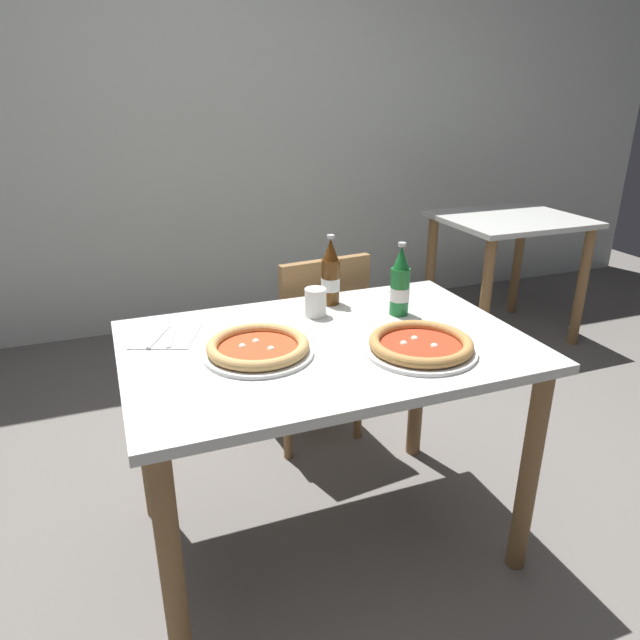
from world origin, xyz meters
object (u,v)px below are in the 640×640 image
at_px(pizza_margherita_near, 258,348).
at_px(paper_cup, 315,302).
at_px(chair_behind_table, 313,338).
at_px(pizza_marinara_far, 421,345).
at_px(beer_bottle_left, 400,285).
at_px(dining_table_main, 326,375).
at_px(beer_bottle_center, 330,275).
at_px(napkin_with_cutlery, 166,337).
at_px(dining_table_background, 508,243).

relative_size(pizza_margherita_near, paper_cup, 3.36).
distance_m(chair_behind_table, pizza_marinara_far, 0.83).
relative_size(chair_behind_table, pizza_margherita_near, 2.67).
relative_size(pizza_margherita_near, beer_bottle_left, 1.29).
relative_size(dining_table_main, chair_behind_table, 1.41).
height_order(dining_table_main, beer_bottle_center, beer_bottle_center).
bearing_deg(paper_cup, pizza_margherita_near, -139.05).
xyz_separation_m(pizza_margherita_near, beer_bottle_center, (0.35, 0.32, 0.08)).
bearing_deg(pizza_marinara_far, napkin_with_cutlery, 151.39).
distance_m(pizza_margherita_near, napkin_with_cutlery, 0.32).
distance_m(chair_behind_table, pizza_margherita_near, 0.80).
bearing_deg(beer_bottle_center, chair_behind_table, 81.04).
distance_m(dining_table_background, beer_bottle_center, 1.85).
height_order(dining_table_main, chair_behind_table, chair_behind_table).
bearing_deg(pizza_marinara_far, beer_bottle_left, 73.81).
relative_size(dining_table_main, pizza_marinara_far, 3.66).
height_order(dining_table_background, beer_bottle_center, beer_bottle_center).
distance_m(pizza_marinara_far, beer_bottle_left, 0.31).
relative_size(dining_table_main, beer_bottle_center, 4.86).
distance_m(chair_behind_table, paper_cup, 0.53).
xyz_separation_m(beer_bottle_center, napkin_with_cutlery, (-0.58, -0.10, -0.10)).
relative_size(beer_bottle_left, napkin_with_cutlery, 1.05).
height_order(beer_bottle_left, paper_cup, beer_bottle_left).
distance_m(dining_table_main, beer_bottle_center, 0.39).
bearing_deg(pizza_margherita_near, napkin_with_cutlery, 136.61).
relative_size(pizza_marinara_far, paper_cup, 3.45).
bearing_deg(napkin_with_cutlery, paper_cup, 0.74).
bearing_deg(beer_bottle_center, dining_table_main, -114.23).
xyz_separation_m(beer_bottle_left, beer_bottle_center, (-0.18, 0.18, 0.00)).
height_order(pizza_marinara_far, beer_bottle_center, beer_bottle_center).
bearing_deg(napkin_with_cutlery, chair_behind_table, 32.85).
distance_m(dining_table_main, chair_behind_table, 0.66).
bearing_deg(dining_table_background, paper_cup, -146.69).
distance_m(pizza_marinara_far, paper_cup, 0.42).
height_order(dining_table_main, dining_table_background, same).
xyz_separation_m(chair_behind_table, dining_table_background, (1.49, 0.67, 0.11)).
bearing_deg(pizza_marinara_far, dining_table_main, 143.67).
bearing_deg(napkin_with_cutlery, beer_bottle_left, -5.95).
relative_size(dining_table_background, beer_bottle_left, 3.24).
bearing_deg(beer_bottle_center, napkin_with_cutlery, -170.42).
xyz_separation_m(dining_table_background, napkin_with_cutlery, (-2.13, -1.08, 0.16)).
distance_m(pizza_margherita_near, paper_cup, 0.35).
bearing_deg(dining_table_main, chair_behind_table, 73.23).
distance_m(dining_table_background, beer_bottle_left, 1.81).
xyz_separation_m(pizza_marinara_far, beer_bottle_left, (0.08, 0.29, 0.08)).
bearing_deg(beer_bottle_center, dining_table_background, 32.46).
xyz_separation_m(dining_table_main, paper_cup, (0.04, 0.21, 0.16)).
height_order(chair_behind_table, pizza_marinara_far, chair_behind_table).
height_order(beer_bottle_left, napkin_with_cutlery, beer_bottle_left).
relative_size(chair_behind_table, beer_bottle_left, 3.44).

